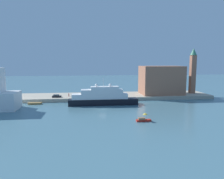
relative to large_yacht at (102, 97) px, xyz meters
name	(u,v)px	position (x,y,z in m)	size (l,w,h in m)	color
ground	(102,109)	(-0.67, -8.43, -3.08)	(400.00, 400.00, 0.00)	slate
quay_dock	(98,96)	(-0.67, 16.95, -2.31)	(110.00, 18.77, 1.55)	#ADA38E
large_yacht	(102,97)	(0.00, 0.00, 0.00)	(28.47, 4.72, 11.53)	black
small_motorboat	(143,119)	(10.40, -26.19, -2.32)	(4.41, 1.44, 2.58)	#B22319
work_barge	(35,103)	(-28.05, 4.45, -2.70)	(5.43, 1.92, 0.77)	olive
harbor_building	(161,80)	(30.95, 16.27, 5.50)	(20.22, 13.55, 14.06)	#9E664C
bell_tower	(193,69)	(47.92, 17.10, 10.86)	(3.36, 3.36, 22.96)	#9E664C
parked_car	(57,96)	(-20.04, 11.93, -0.98)	(4.12, 1.80, 1.28)	black
person_figure	(69,95)	(-14.74, 14.05, -0.79)	(0.36, 0.36, 1.60)	maroon
mooring_bollard	(114,96)	(6.09, 9.36, -1.22)	(0.38, 0.38, 0.62)	black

